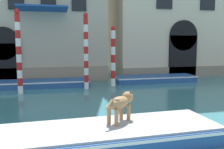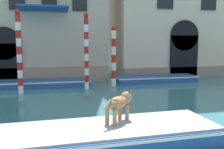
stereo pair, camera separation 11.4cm
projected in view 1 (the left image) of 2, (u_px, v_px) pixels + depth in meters
boat_foreground at (82, 137)px, 7.20m from camera, size 8.10×2.35×0.52m
dog_on_deck at (121, 103)px, 7.73m from camera, size 1.04×0.95×0.86m
boat_moored_near_palazzo at (37, 83)px, 16.33m from camera, size 6.49×1.78×0.42m
boat_moored_far at (155, 78)px, 18.44m from camera, size 5.72×1.81×0.43m
mooring_pole_0 at (86, 51)px, 15.44m from camera, size 0.27×0.27×4.49m
mooring_pole_2 at (19, 51)px, 14.11m from camera, size 0.29×0.29×4.57m
mooring_pole_4 at (113, 56)px, 16.48m from camera, size 0.29×0.29×3.78m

